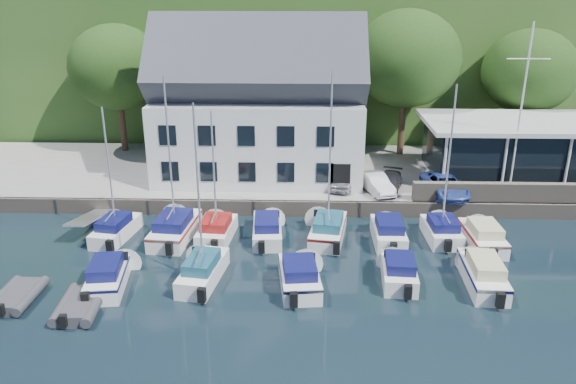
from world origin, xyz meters
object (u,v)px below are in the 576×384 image
club_pavilion (519,149)px  boat_r1_3 (267,227)px  boat_r1_1 (170,162)px  boat_r1_4 (330,166)px  flagpole (521,112)px  car_dgrey (389,182)px  boat_r2_0 (108,272)px  harbor_building (259,113)px  boat_r2_3 (399,269)px  boat_r2_2 (300,274)px  boat_r2_4 (483,271)px  boat_r1_7 (483,234)px  boat_r1_2 (214,170)px  boat_r2_1 (199,198)px  boat_r1_5 (388,230)px  dinghy_1 (80,304)px  dinghy_0 (17,294)px  boat_r1_6 (448,170)px  car_white (376,183)px  car_blue (445,184)px  car_silver (344,178)px  boat_r1_0 (109,169)px

club_pavilion → boat_r1_3: size_ratio=2.18×
boat_r1_1 → boat_r1_4: (8.81, 0.20, -0.22)m
flagpole → boat_r1_3: flagpole is taller
car_dgrey → boat_r2_0: 18.74m
harbor_building → boat_r2_3: 16.42m
boat_r2_2 → boat_r2_4: 8.93m
flagpole → boat_r1_7: (-3.30, -5.73, -5.66)m
boat_r1_2 → boat_r2_1: bearing=-84.2°
boat_r1_5 → dinghy_1: bearing=-152.8°
boat_r2_3 → dinghy_0: size_ratio=1.60×
boat_r1_5 → boat_r1_6: boat_r1_6 is taller
boat_r1_3 → boat_r1_2: bearing=-179.3°
harbor_building → car_white: size_ratio=3.90×
boat_r1_7 → boat_r2_2: boat_r2_2 is taller
car_dgrey → car_blue: size_ratio=0.93×
boat_r1_4 → boat_r1_7: (8.62, -0.68, -3.69)m
boat_r1_6 → boat_r2_1: boat_r2_1 is taller
car_dgrey → dinghy_1: car_dgrey is taller
boat_r1_6 → boat_r2_3: boat_r1_6 is taller
car_blue → boat_r1_4: bearing=-156.5°
boat_r1_3 → boat_r2_2: boat_r2_2 is taller
boat_r1_2 → boat_r2_2: (4.82, -5.36, -3.44)m
boat_r2_1 → dinghy_1: boat_r2_1 is taller
boat_r1_3 → dinghy_1: bearing=-138.5°
car_silver → boat_r1_6: boat_r1_6 is taller
harbor_building → boat_r2_0: 16.46m
boat_r1_7 → boat_r2_1: boat_r2_1 is taller
harbor_building → car_silver: 7.48m
boat_r1_0 → boat_r2_0: (1.36, -5.43, -3.46)m
boat_r1_2 → boat_r1_3: 4.54m
car_white → dinghy_1: 19.76m
boat_r1_6 → boat_r2_3: (-3.20, -4.95, -3.49)m
boat_r2_2 → boat_r2_4: (8.92, 0.51, 0.02)m
club_pavilion → boat_r1_0: boat_r1_0 is taller
harbor_building → car_white: bearing=-24.7°
boat_r1_0 → harbor_building: bearing=59.1°
boat_r1_7 → club_pavilion: bearing=59.9°
boat_r1_1 → car_silver: bearing=36.9°
flagpole → boat_r2_1: size_ratio=1.23×
car_blue → boat_r1_5: size_ratio=0.74×
flagpole → boat_r2_4: flagpole is taller
boat_r1_1 → boat_r2_2: bearing=-31.1°
car_blue → boat_r1_3: (-11.18, -4.75, -1.00)m
harbor_building → boat_r2_0: size_ratio=2.48×
car_blue → dinghy_1: bearing=-154.5°
boat_r1_2 → boat_r1_3: bearing=9.7°
boat_r1_6 → boat_r1_7: bearing=-22.3°
boat_r1_5 → boat_r1_3: bearing=177.0°
boat_r2_3 → dinghy_0: boat_r2_3 is taller
flagpole → boat_r2_3: (-8.60, -9.90, -5.68)m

